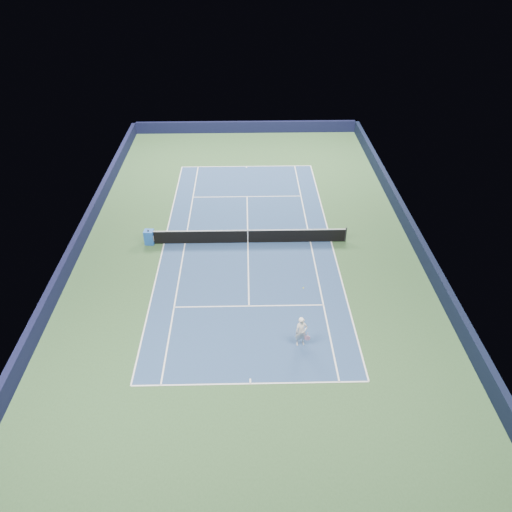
{
  "coord_description": "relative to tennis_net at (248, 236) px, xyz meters",
  "views": [
    {
      "loc": [
        -0.1,
        -27.39,
        17.9
      ],
      "look_at": [
        0.47,
        -3.0,
        1.0
      ],
      "focal_mm": 35.0,
      "sensor_mm": 36.0,
      "label": 1
    }
  ],
  "objects": [
    {
      "name": "sideline_doubles_left",
      "position": [
        -5.49,
        0.0,
        -0.5
      ],
      "size": [
        0.08,
        23.77,
        0.0
      ],
      "primitive_type": "cube",
      "color": "white",
      "rests_on": "ground"
    },
    {
      "name": "center_mark_far",
      "position": [
        0.0,
        11.73,
        -0.5
      ],
      "size": [
        0.08,
        0.3,
        0.0
      ],
      "primitive_type": "cube",
      "color": "white",
      "rests_on": "ground"
    },
    {
      "name": "wall_far",
      "position": [
        0.0,
        19.82,
        0.05
      ],
      "size": [
        22.0,
        0.35,
        1.1
      ],
      "primitive_type": "cube",
      "color": "black",
      "rests_on": "ground"
    },
    {
      "name": "court_surface",
      "position": [
        0.0,
        0.0,
        -0.5
      ],
      "size": [
        10.97,
        23.77,
        0.01
      ],
      "primitive_type": "cube",
      "color": "navy",
      "rests_on": "ground"
    },
    {
      "name": "wall_left",
      "position": [
        -10.82,
        0.0,
        0.05
      ],
      "size": [
        0.35,
        40.0,
        1.1
      ],
      "primitive_type": "cube",
      "color": "#111233",
      "rests_on": "ground"
    },
    {
      "name": "center_mark_near",
      "position": [
        0.0,
        -11.73,
        -0.5
      ],
      "size": [
        0.08,
        0.3,
        0.0
      ],
      "primitive_type": "cube",
      "color": "white",
      "rests_on": "ground"
    },
    {
      "name": "baseline_near",
      "position": [
        0.0,
        -11.88,
        -0.5
      ],
      "size": [
        10.97,
        0.08,
        0.0
      ],
      "primitive_type": "cube",
      "color": "white",
      "rests_on": "ground"
    },
    {
      "name": "sideline_doubles_right",
      "position": [
        5.49,
        0.0,
        -0.5
      ],
      "size": [
        0.08,
        23.77,
        0.0
      ],
      "primitive_type": "cube",
      "color": "white",
      "rests_on": "ground"
    },
    {
      "name": "service_line_far",
      "position": [
        0.0,
        6.4,
        -0.5
      ],
      "size": [
        8.23,
        0.08,
        0.0
      ],
      "primitive_type": "cube",
      "color": "white",
      "rests_on": "ground"
    },
    {
      "name": "service_line_near",
      "position": [
        0.0,
        -6.4,
        -0.5
      ],
      "size": [
        8.23,
        0.08,
        0.0
      ],
      "primitive_type": "cube",
      "color": "white",
      "rests_on": "ground"
    },
    {
      "name": "sideline_singles_left",
      "position": [
        -4.12,
        0.0,
        -0.5
      ],
      "size": [
        0.08,
        23.77,
        0.0
      ],
      "primitive_type": "cube",
      "color": "white",
      "rests_on": "ground"
    },
    {
      "name": "center_service_line",
      "position": [
        0.0,
        0.0,
        -0.5
      ],
      "size": [
        0.08,
        12.8,
        0.0
      ],
      "primitive_type": "cube",
      "color": "white",
      "rests_on": "ground"
    },
    {
      "name": "tennis_player",
      "position": [
        2.55,
        -9.39,
        0.34
      ],
      "size": [
        0.81,
        1.28,
        2.83
      ],
      "color": "white",
      "rests_on": "ground"
    },
    {
      "name": "wall_right",
      "position": [
        10.82,
        0.0,
        0.05
      ],
      "size": [
        0.35,
        40.0,
        1.1
      ],
      "primitive_type": "cube",
      "color": "black",
      "rests_on": "ground"
    },
    {
      "name": "ground",
      "position": [
        0.0,
        0.0,
        -0.5
      ],
      "size": [
        40.0,
        40.0,
        0.0
      ],
      "primitive_type": "plane",
      "color": "#2B4B28",
      "rests_on": "ground"
    },
    {
      "name": "sponsor_cube",
      "position": [
        -6.4,
        0.06,
        -0.02
      ],
      "size": [
        0.64,
        0.59,
        0.98
      ],
      "color": "blue",
      "rests_on": "ground"
    },
    {
      "name": "baseline_far",
      "position": [
        0.0,
        11.88,
        -0.5
      ],
      "size": [
        10.97,
        0.08,
        0.0
      ],
      "primitive_type": "cube",
      "color": "white",
      "rests_on": "ground"
    },
    {
      "name": "sideline_singles_right",
      "position": [
        4.12,
        0.0,
        -0.5
      ],
      "size": [
        0.08,
        23.77,
        0.0
      ],
      "primitive_type": "cube",
      "color": "white",
      "rests_on": "ground"
    },
    {
      "name": "tennis_net",
      "position": [
        0.0,
        0.0,
        0.0
      ],
      "size": [
        12.9,
        0.1,
        1.07
      ],
      "color": "black",
      "rests_on": "ground"
    }
  ]
}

